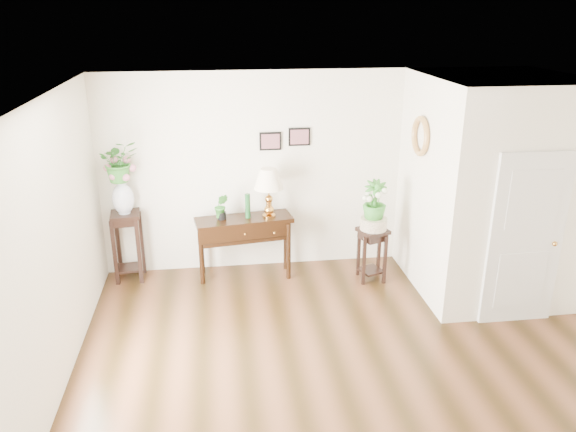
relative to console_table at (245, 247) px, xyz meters
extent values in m
cube|color=brown|center=(1.06, -2.39, -0.44)|extent=(6.00, 5.50, 0.02)
cube|color=white|center=(1.06, -2.39, 2.36)|extent=(6.00, 5.50, 0.02)
cube|color=white|center=(1.06, 0.36, 0.96)|extent=(6.00, 0.02, 2.80)
cube|color=white|center=(-1.94, -2.39, 0.96)|extent=(0.02, 5.50, 2.80)
cube|color=white|center=(3.16, -0.62, 0.96)|extent=(1.80, 1.95, 2.80)
cube|color=silver|center=(3.16, -1.62, 0.61)|extent=(0.90, 0.05, 2.10)
cube|color=black|center=(0.41, 0.34, 1.41)|extent=(0.30, 0.02, 0.25)
cube|color=black|center=(0.81, 0.34, 1.46)|extent=(0.30, 0.02, 0.25)
torus|color=#B58647|center=(2.22, -0.49, 1.61)|extent=(0.07, 0.51, 0.51)
cube|color=black|center=(0.00, 0.00, 0.00)|extent=(1.36, 0.62, 0.88)
cube|color=#B57C32|center=(0.35, 0.00, 0.79)|extent=(0.41, 0.41, 0.69)
cylinder|color=#17491F|center=(0.06, 0.00, 0.61)|extent=(0.08, 0.08, 0.34)
imported|color=#327F2A|center=(-0.30, 0.00, 0.61)|extent=(0.20, 0.17, 0.34)
cube|color=black|center=(-1.59, 0.14, 0.05)|extent=(0.42, 0.42, 0.98)
imported|color=#327F2A|center=(-1.59, 0.14, 1.22)|extent=(0.61, 0.56, 0.56)
cube|color=black|center=(1.73, -0.33, -0.06)|extent=(0.45, 0.45, 0.75)
cylinder|color=beige|center=(1.73, -0.33, 0.39)|extent=(0.47, 0.47, 0.16)
imported|color=#327F2A|center=(1.73, -0.33, 0.71)|extent=(0.34, 0.34, 0.56)
camera|label=1|loc=(-0.35, -7.16, 3.15)|focal=35.00mm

